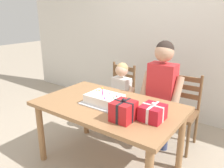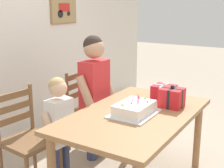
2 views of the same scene
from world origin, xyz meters
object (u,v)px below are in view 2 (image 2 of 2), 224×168
object	(u,v)px
birthday_cake	(134,109)
chair_left	(27,139)
gift_box_beside_cake	(172,98)
child_older	(95,86)
gift_box_red_large	(164,92)
chair_right	(88,109)
child_younger	(60,120)
dining_table	(135,123)

from	to	relation	value
birthday_cake	chair_left	bearing A→B (deg)	116.35
gift_box_beside_cake	child_older	bearing A→B (deg)	91.02
gift_box_beside_cake	gift_box_red_large	bearing A→B (deg)	38.20
gift_box_beside_cake	chair_right	bearing A→B (deg)	81.88
gift_box_red_large	chair_right	xyz separation A→B (m)	(-0.05, 0.91, -0.34)
child_older	child_younger	distance (m)	0.60
gift_box_beside_cake	chair_left	world-z (taller)	gift_box_beside_cake
chair_left	child_younger	bearing A→B (deg)	-45.57
dining_table	child_older	size ratio (longest dim) A/B	1.12
chair_left	gift_box_red_large	bearing A→B (deg)	-42.30
gift_box_beside_cake	child_older	size ratio (longest dim) A/B	0.16
gift_box_red_large	chair_left	size ratio (longest dim) A/B	0.24
dining_table	chair_left	size ratio (longest dim) A/B	1.64
dining_table	chair_right	bearing A→B (deg)	61.08
gift_box_red_large	birthday_cake	bearing A→B (deg)	176.38
birthday_cake	chair_right	size ratio (longest dim) A/B	0.48
chair_left	child_younger	size ratio (longest dim) A/B	0.90
gift_box_red_large	gift_box_beside_cake	bearing A→B (deg)	-141.80
dining_table	gift_box_red_large	world-z (taller)	gift_box_red_large
gift_box_red_large	chair_left	distance (m)	1.39
gift_box_red_large	child_younger	world-z (taller)	child_younger
gift_box_beside_cake	child_older	world-z (taller)	child_older
chair_right	gift_box_beside_cake	bearing A→B (deg)	-98.12
chair_left	chair_right	distance (m)	0.95
gift_box_beside_cake	chair_left	size ratio (longest dim) A/B	0.23
child_older	child_younger	xyz separation A→B (m)	(-0.57, 0.00, -0.20)
dining_table	gift_box_red_large	bearing A→B (deg)	-5.39
birthday_cake	chair_right	distance (m)	1.06
dining_table	gift_box_red_large	size ratio (longest dim) A/B	6.89
chair_left	child_younger	distance (m)	0.34
gift_box_beside_cake	child_younger	bearing A→B (deg)	124.33
birthday_cake	child_older	bearing A→B (deg)	62.07
birthday_cake	child_older	size ratio (longest dim) A/B	0.33
dining_table	gift_box_beside_cake	world-z (taller)	gift_box_beside_cake
gift_box_beside_cake	chair_left	xyz separation A→B (m)	(-0.80, 1.07, -0.36)
gift_box_beside_cake	chair_right	world-z (taller)	gift_box_beside_cake
gift_box_red_large	child_younger	xyz separation A→B (m)	(-0.79, 0.69, -0.18)
chair_right	child_younger	world-z (taller)	child_younger
chair_right	child_younger	distance (m)	0.78
chair_left	child_older	bearing A→B (deg)	-15.61
dining_table	gift_box_beside_cake	size ratio (longest dim) A/B	7.17
birthday_cake	child_younger	xyz separation A→B (m)	(-0.22, 0.66, -0.16)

